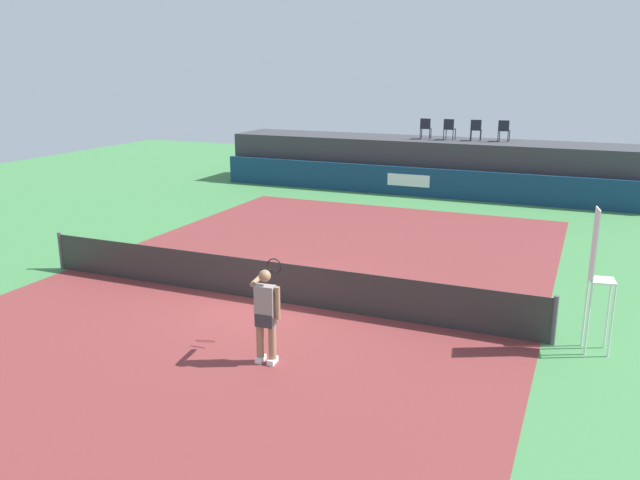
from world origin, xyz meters
The scene contains 14 objects.
ground_plane centered at (0.00, 3.00, 0.00)m, with size 48.00×48.00×0.00m, color #3D7A42.
court_inner centered at (0.00, 0.00, 0.00)m, with size 12.00×22.00×0.00m, color maroon.
sponsor_wall centered at (0.00, 13.50, 0.60)m, with size 18.00×0.22×1.20m.
spectator_platform centered at (0.00, 15.30, 1.10)m, with size 18.00×2.80×2.20m, color #38383D.
spectator_chair_far_left centered at (-0.23, 15.18, 2.69)m, with size 0.48×0.48×0.89m.
spectator_chair_left centered at (0.78, 15.24, 2.69)m, with size 0.46×0.46×0.89m.
spectator_chair_center centered at (1.89, 15.33, 2.69)m, with size 0.48×0.48×0.89m.
spectator_chair_right centered at (3.01, 15.48, 2.69)m, with size 0.45×0.45×0.89m.
umpire_chair centered at (6.85, -0.02, 1.59)m, with size 0.51×0.51×2.76m.
tennis_net centered at (0.00, 0.00, 0.47)m, with size 12.40×0.02×0.95m, color #2D2D2D.
net_post_near centered at (-6.20, 0.00, 0.50)m, with size 0.10×0.10×1.00m, color #4C4C51.
net_post_far centered at (6.20, 0.00, 0.50)m, with size 0.10×0.10×1.00m, color #4C4C51.
tennis_player centered at (1.45, -2.84, 0.96)m, with size 0.74×1.13×1.77m.
tennis_ball centered at (-0.11, 1.07, 0.04)m, with size 0.07×0.07×0.07m, color #D8EA33.
Camera 1 is at (6.58, -12.37, 5.21)m, focal length 36.08 mm.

